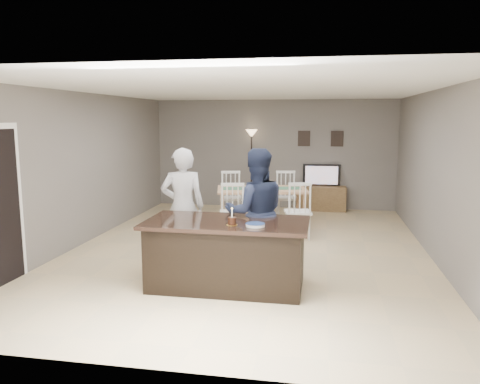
% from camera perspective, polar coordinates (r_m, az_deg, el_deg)
% --- Properties ---
extents(floor, '(8.00, 8.00, 0.00)m').
position_cam_1_polar(floor, '(8.12, 1.01, -7.03)').
color(floor, tan).
rests_on(floor, ground).
extents(room_shell, '(8.00, 8.00, 8.00)m').
position_cam_1_polar(room_shell, '(7.83, 1.04, 4.85)').
color(room_shell, slate).
rests_on(room_shell, floor).
extents(kitchen_island, '(2.15, 1.10, 0.90)m').
position_cam_1_polar(kitchen_island, '(6.30, -1.61, -7.50)').
color(kitchen_island, black).
rests_on(kitchen_island, floor).
extents(tv_console, '(1.20, 0.40, 0.60)m').
position_cam_1_polar(tv_console, '(11.64, 9.83, -0.76)').
color(tv_console, brown).
rests_on(tv_console, floor).
extents(television, '(0.91, 0.12, 0.53)m').
position_cam_1_polar(television, '(11.63, 9.91, 2.04)').
color(television, black).
rests_on(television, tv_console).
extents(tv_screen_glow, '(0.78, 0.00, 0.78)m').
position_cam_1_polar(tv_screen_glow, '(11.55, 9.91, 2.02)').
color(tv_screen_glow, '#D75F17').
rests_on(tv_screen_glow, tv_console).
extents(picture_frames, '(1.10, 0.02, 0.38)m').
position_cam_1_polar(picture_frames, '(11.70, 9.78, 6.44)').
color(picture_frames, black).
rests_on(picture_frames, room_shell).
extents(woman, '(0.76, 0.62, 1.81)m').
position_cam_1_polar(woman, '(7.17, -6.98, -1.84)').
color(woman, '#B6B6BB').
rests_on(woman, floor).
extents(man, '(1.04, 0.90, 1.83)m').
position_cam_1_polar(man, '(6.66, 1.95, -2.52)').
color(man, '#1A223B').
rests_on(man, floor).
extents(birthday_cake, '(0.14, 0.14, 0.22)m').
position_cam_1_polar(birthday_cake, '(5.94, -0.98, -3.54)').
color(birthday_cake, gold).
rests_on(birthday_cake, kitchen_island).
extents(plate_stack, '(0.25, 0.25, 0.04)m').
position_cam_1_polar(plate_stack, '(5.87, 1.88, -4.02)').
color(plate_stack, white).
rests_on(plate_stack, kitchen_island).
extents(dining_table, '(2.08, 2.32, 1.09)m').
position_cam_1_polar(dining_table, '(9.48, 2.67, -0.43)').
color(dining_table, '#A07D57').
rests_on(dining_table, floor).
extents(floor_lamp, '(0.29, 0.29, 1.97)m').
position_cam_1_polar(floor_lamp, '(11.66, 1.41, 5.45)').
color(floor_lamp, black).
rests_on(floor_lamp, floor).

